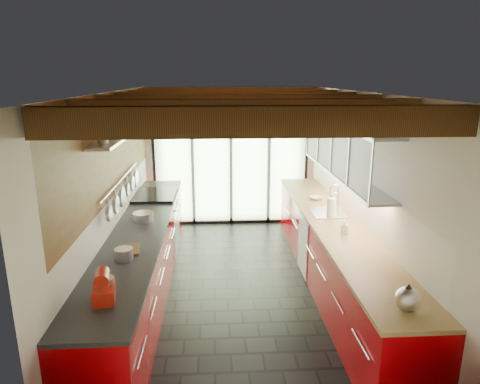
{
  "coord_description": "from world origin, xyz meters",
  "views": [
    {
      "loc": [
        -0.29,
        -5.26,
        2.79
      ],
      "look_at": [
        0.04,
        0.4,
        1.25
      ],
      "focal_mm": 32.0,
      "sensor_mm": 36.0,
      "label": 1
    }
  ],
  "objects_px": {
    "paper_towel": "(331,208)",
    "soap_bottle": "(344,227)",
    "bowl": "(316,198)",
    "stand_mixer": "(104,287)",
    "kettle": "(408,298)"
  },
  "relations": [
    {
      "from": "paper_towel",
      "to": "soap_bottle",
      "type": "height_order",
      "value": "paper_towel"
    },
    {
      "from": "paper_towel",
      "to": "bowl",
      "type": "relative_size",
      "value": 1.64
    },
    {
      "from": "paper_towel",
      "to": "bowl",
      "type": "height_order",
      "value": "paper_towel"
    },
    {
      "from": "stand_mixer",
      "to": "soap_bottle",
      "type": "distance_m",
      "value": 2.92
    },
    {
      "from": "stand_mixer",
      "to": "paper_towel",
      "type": "height_order",
      "value": "paper_towel"
    },
    {
      "from": "paper_towel",
      "to": "kettle",
      "type": "bearing_deg",
      "value": -90.0
    },
    {
      "from": "bowl",
      "to": "soap_bottle",
      "type": "bearing_deg",
      "value": -90.0
    },
    {
      "from": "bowl",
      "to": "kettle",
      "type": "bearing_deg",
      "value": -90.0
    },
    {
      "from": "kettle",
      "to": "paper_towel",
      "type": "relative_size",
      "value": 0.85
    },
    {
      "from": "paper_towel",
      "to": "soap_bottle",
      "type": "bearing_deg",
      "value": -90.0
    },
    {
      "from": "soap_bottle",
      "to": "bowl",
      "type": "relative_size",
      "value": 0.87
    },
    {
      "from": "soap_bottle",
      "to": "bowl",
      "type": "bearing_deg",
      "value": 90.0
    },
    {
      "from": "kettle",
      "to": "soap_bottle",
      "type": "height_order",
      "value": "kettle"
    },
    {
      "from": "kettle",
      "to": "bowl",
      "type": "bearing_deg",
      "value": 90.0
    },
    {
      "from": "kettle",
      "to": "soap_bottle",
      "type": "distance_m",
      "value": 1.76
    }
  ]
}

